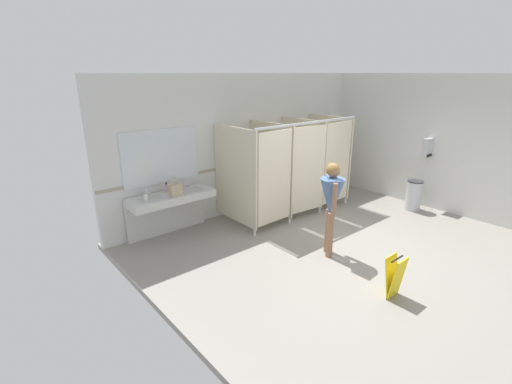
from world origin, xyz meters
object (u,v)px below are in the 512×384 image
person_standing (331,199)px  handbag (176,189)px  trash_bin (414,195)px  paper_towel_dispenser_upper (428,148)px  wet_floor_sign (395,277)px  paper_cup (146,197)px  soap_dispenser (166,188)px

person_standing → handbag: 2.75m
trash_bin → paper_towel_dispenser_upper: bearing=-0.1°
handbag → wet_floor_sign: handbag is taller
paper_cup → wet_floor_sign: size_ratio=0.17×
person_standing → wet_floor_sign: person_standing is taller
person_standing → soap_dispenser: 3.02m
wet_floor_sign → handbag: bearing=110.7°
wet_floor_sign → paper_cup: bearing=116.9°
handbag → soap_dispenser: size_ratio=1.81×
soap_dispenser → wet_floor_sign: (1.38, -3.90, -0.61)m
paper_towel_dispenser_upper → soap_dispenser: bearing=155.3°
paper_cup → wet_floor_sign: bearing=-63.1°
handbag → paper_cup: bearing=167.7°
person_standing → soap_dispenser: (-1.68, 2.51, -0.08)m
handbag → soap_dispenser: handbag is taller
soap_dispenser → paper_cup: soap_dispenser is taller
soap_dispenser → paper_towel_dispenser_upper: bearing=-24.7°
handbag → person_standing: bearing=-53.1°
paper_cup → person_standing: bearing=-46.8°
soap_dispenser → wet_floor_sign: size_ratio=0.31×
trash_bin → wet_floor_sign: (-3.44, -1.51, -0.03)m
paper_towel_dispenser_upper → trash_bin: size_ratio=0.63×
paper_towel_dispenser_upper → handbag: size_ratio=1.28×
soap_dispenser → paper_cup: 0.53m
paper_cup → soap_dispenser: bearing=21.8°
soap_dispenser → wet_floor_sign: 4.18m
wet_floor_sign → trash_bin: bearing=23.7°
person_standing → soap_dispenser: person_standing is taller
handbag → wet_floor_sign: size_ratio=0.56×
person_standing → soap_dispenser: bearing=123.7°
paper_cup → wet_floor_sign: 4.19m
paper_towel_dispenser_upper → paper_cup: size_ratio=4.11×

